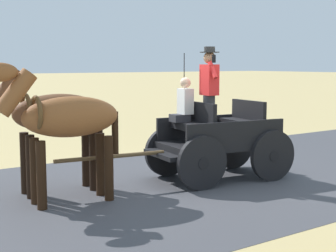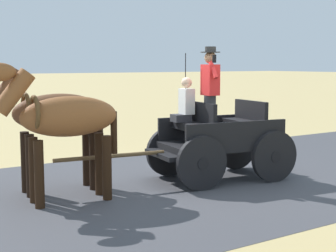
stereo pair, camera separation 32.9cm
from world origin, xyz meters
name	(u,v)px [view 1 (the left image)]	position (x,y,z in m)	size (l,w,h in m)	color
ground_plane	(211,178)	(0.00, 0.00, 0.00)	(200.00, 200.00, 0.00)	tan
road_surface	(211,178)	(0.00, 0.00, 0.00)	(6.30, 160.00, 0.01)	#424247
horse_drawn_carriage	(216,137)	(-0.11, -0.02, 0.82)	(1.73, 4.51, 2.50)	black
horse_near_side	(64,120)	(-0.05, 3.03, 1.32)	(0.72, 2.14, 2.21)	brown
horse_off_side	(52,116)	(0.67, 2.93, 1.32)	(0.70, 2.14, 2.21)	brown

